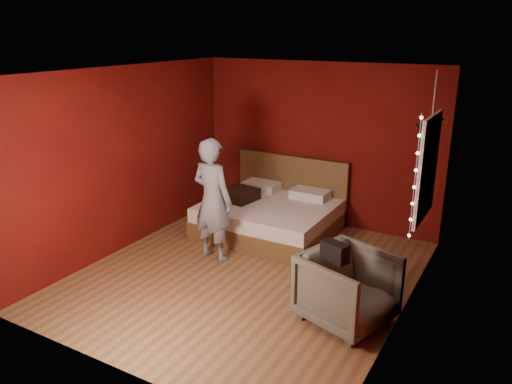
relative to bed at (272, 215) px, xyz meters
name	(u,v)px	position (x,y,z in m)	size (l,w,h in m)	color
floor	(247,274)	(0.40, -1.46, -0.28)	(4.50, 4.50, 0.00)	brown
room_walls	(246,150)	(0.40, -1.46, 1.40)	(4.04, 4.54, 2.62)	#5E1009
window	(427,168)	(2.37, -0.56, 1.22)	(0.05, 0.97, 1.27)	white
fairy_lights	(415,179)	(2.34, -1.08, 1.22)	(0.04, 0.04, 1.45)	silver
bed	(272,215)	(0.00, 0.00, 0.00)	(1.96, 1.67, 1.08)	brown
person	(213,200)	(-0.25, -1.25, 0.58)	(0.63, 0.41, 1.71)	slate
armchair	(348,288)	(1.91, -1.86, 0.12)	(0.86, 0.89, 0.81)	#5A5747
handbag	(335,252)	(1.83, -2.09, 0.63)	(0.28, 0.14, 0.20)	black
throw_pillow	(239,194)	(-0.51, -0.16, 0.30)	(0.50, 0.50, 0.18)	#321710
hanging_plant	(430,132)	(2.28, -0.15, 1.57)	(0.41, 0.36, 0.96)	silver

